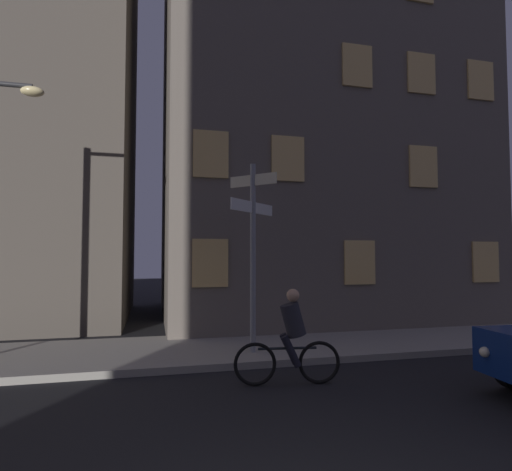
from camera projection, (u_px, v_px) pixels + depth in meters
The scene contains 4 objects.
sidewalk_kerb at pixel (200, 350), 9.25m from camera, with size 40.00×3.08×0.14m, color gray.
signpost at pixel (253, 241), 8.91m from camera, with size 1.20×1.20×4.02m.
cyclist at pixel (290, 340), 7.03m from camera, with size 1.81×0.38×1.61m.
building_right_block at pixel (298, 65), 16.45m from camera, with size 10.25×9.74×19.50m.
Camera 1 is at (-1.03, -2.00, 2.16)m, focal length 29.15 mm.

